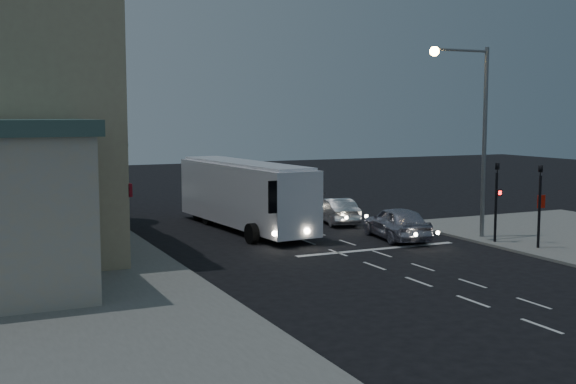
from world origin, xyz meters
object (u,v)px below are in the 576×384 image
traffic_signal_main (497,192)px  street_tree (90,142)px  car_sedan_a (336,211)px  car_sedan_c (265,192)px  car_suv (397,223)px  car_sedan_b (292,200)px  traffic_signal_side (540,196)px  streetlight (474,120)px  regulatory_sign (540,211)px  car_extra (235,186)px  tour_bus (244,193)px

traffic_signal_main → street_tree: 21.38m
car_sedan_a → car_sedan_c: size_ratio=0.82×
car_suv → car_sedan_b: (-0.37, 11.03, -0.08)m
car_sedan_b → car_suv: bearing=85.8°
traffic_signal_side → streetlight: streetlight is taller
car_sedan_b → regulatory_sign: 16.06m
traffic_signal_main → street_tree: (-15.81, 14.25, 2.08)m
regulatory_sign → street_tree: 23.40m
car_sedan_c → streetlight: size_ratio=0.58×
regulatory_sign → car_sedan_b: bearing=110.0°
car_sedan_c → car_sedan_a: bearing=84.9°
car_sedan_c → regulatory_sign: (5.19, -20.13, 0.88)m
traffic_signal_side → car_sedan_c: bearing=101.2°
traffic_signal_side → streetlight: 4.84m
car_extra → streetlight: bearing=93.8°
regulatory_sign → street_tree: size_ratio=0.35×
car_suv → car_sedan_a: 5.73m
tour_bus → car_extra: bearing=66.3°
traffic_signal_side → regulatory_sign: 1.61m
traffic_signal_main → regulatory_sign: bearing=-30.8°
car_suv → car_extra: bearing=-80.2°
traffic_signal_side → streetlight: size_ratio=0.46×
car_sedan_b → regulatory_sign: regulatory_sign is taller
car_sedan_c → car_extra: car_sedan_c is taller
car_sedan_a → regulatory_sign: (5.31, -9.77, 0.89)m
car_sedan_b → car_sedan_c: bearing=-99.6°
car_extra → regulatory_sign: regulatory_sign is taller
tour_bus → car_sedan_c: size_ratio=2.26×
car_sedan_b → streetlight: 14.04m
tour_bus → regulatory_sign: (10.67, -9.89, -0.32)m
car_sedan_b → car_sedan_c: (0.30, 5.06, -0.01)m
traffic_signal_main → streetlight: 3.61m
tour_bus → car_sedan_b: size_ratio=2.34×
car_suv → street_tree: (-12.39, 11.22, 3.69)m
car_suv → traffic_signal_side: (4.11, -5.00, 1.62)m
car_extra → tour_bus: bearing=66.2°
car_sedan_a → car_sedan_b: size_ratio=0.85×
tour_bus → car_sedan_a: 5.50m
regulatory_sign → streetlight: size_ratio=0.24×
tour_bus → traffic_signal_main: size_ratio=2.86×
car_sedan_a → car_sedan_c: (0.13, 10.36, 0.02)m
car_extra → streetlight: 23.55m
tour_bus → street_tree: size_ratio=1.89×
car_sedan_c → traffic_signal_main: 19.50m
tour_bus → regulatory_sign: bearing=-47.7°
car_sedan_b → streetlight: (3.53, -12.63, 5.01)m
car_sedan_c → regulatory_sign: bearing=100.1°
tour_bus → traffic_signal_side: bearing=-53.1°
car_sedan_c → traffic_signal_side: size_ratio=1.26×
car_suv → streetlight: (3.16, -1.60, 4.93)m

